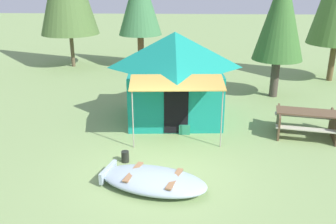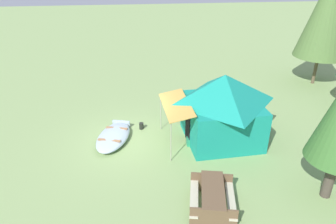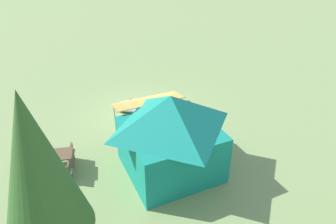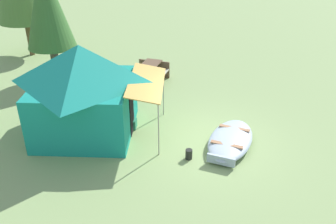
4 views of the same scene
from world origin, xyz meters
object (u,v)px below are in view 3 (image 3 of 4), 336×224
at_px(beached_rowboat, 142,105).
at_px(fuel_can, 167,114).
at_px(pine_tree_back_right, 37,168).
at_px(picnic_table, 47,162).
at_px(canvas_cabin_tent, 170,133).
at_px(cooler_box, 150,148).

bearing_deg(beached_rowboat, fuel_can, 124.44).
xyz_separation_m(beached_rowboat, pine_tree_back_right, (4.40, 7.32, 3.12)).
relative_size(picnic_table, pine_tree_back_right, 0.41).
bearing_deg(pine_tree_back_right, picnic_table, -88.04).
relative_size(picnic_table, fuel_can, 6.82).
relative_size(canvas_cabin_tent, fuel_can, 14.10).
distance_m(cooler_box, pine_tree_back_right, 6.20).
bearing_deg(pine_tree_back_right, canvas_cabin_tent, -147.11).
bearing_deg(fuel_can, beached_rowboat, -55.56).
bearing_deg(canvas_cabin_tent, picnic_table, -18.41).
bearing_deg(cooler_box, pine_tree_back_right, 46.64).
distance_m(canvas_cabin_tent, cooler_box, 1.93).
bearing_deg(canvas_cabin_tent, cooler_box, -74.05).
bearing_deg(fuel_can, cooler_box, 53.67).
height_order(canvas_cabin_tent, pine_tree_back_right, pine_tree_back_right).
distance_m(fuel_can, pine_tree_back_right, 8.63).
bearing_deg(cooler_box, canvas_cabin_tent, 105.95).
height_order(beached_rowboat, pine_tree_back_right, pine_tree_back_right).
xyz_separation_m(cooler_box, fuel_can, (-1.60, -2.18, -0.00)).
bearing_deg(fuel_can, pine_tree_back_right, 49.00).
xyz_separation_m(canvas_cabin_tent, fuel_can, (-1.24, -3.45, -1.41)).
bearing_deg(picnic_table, canvas_cabin_tent, 161.59).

